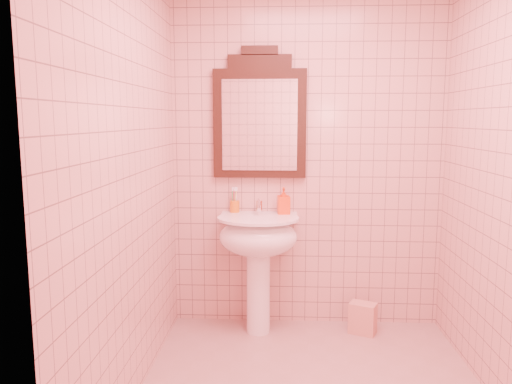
# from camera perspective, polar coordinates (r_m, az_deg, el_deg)

# --- Properties ---
(back_wall) EXTENTS (2.00, 0.02, 2.50)m
(back_wall) POSITION_cam_1_polar(r_m,az_deg,el_deg) (3.73, 5.85, 3.61)
(back_wall) COLOR #D19E92
(back_wall) RESTS_ON floor
(pedestal_sink) EXTENTS (0.58, 0.58, 0.86)m
(pedestal_sink) POSITION_cam_1_polar(r_m,az_deg,el_deg) (3.60, 0.26, -6.03)
(pedestal_sink) COLOR white
(pedestal_sink) RESTS_ON floor
(faucet) EXTENTS (0.04, 0.16, 0.11)m
(faucet) POSITION_cam_1_polar(r_m,az_deg,el_deg) (3.68, 0.36, -1.59)
(faucet) COLOR white
(faucet) RESTS_ON pedestal_sink
(mirror) EXTENTS (0.68, 0.06, 0.95)m
(mirror) POSITION_cam_1_polar(r_m,az_deg,el_deg) (3.69, 0.42, 8.48)
(mirror) COLOR black
(mirror) RESTS_ON back_wall
(toothbrush_cup) EXTENTS (0.07, 0.07, 0.16)m
(toothbrush_cup) POSITION_cam_1_polar(r_m,az_deg,el_deg) (3.73, -2.45, -1.63)
(toothbrush_cup) COLOR orange
(toothbrush_cup) RESTS_ON pedestal_sink
(soap_dispenser) EXTENTS (0.10, 0.10, 0.20)m
(soap_dispenser) POSITION_cam_1_polar(r_m,az_deg,el_deg) (3.66, 3.17, -1.01)
(soap_dispenser) COLOR red
(soap_dispenser) RESTS_ON pedestal_sink
(towel) EXTENTS (0.22, 0.19, 0.23)m
(towel) POSITION_cam_1_polar(r_m,az_deg,el_deg) (3.83, 12.11, -13.92)
(towel) COLOR #DE8C82
(towel) RESTS_ON floor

